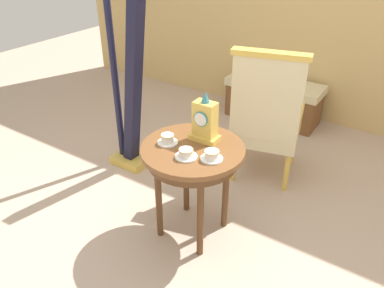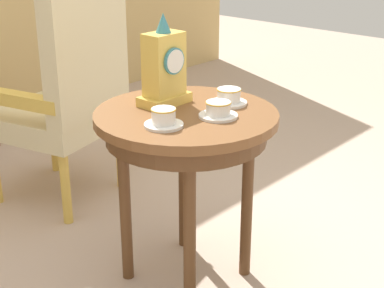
% 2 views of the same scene
% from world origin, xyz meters
% --- Properties ---
extents(ground_plane, '(10.00, 10.00, 0.00)m').
position_xyz_m(ground_plane, '(0.00, 0.00, 0.00)').
color(ground_plane, '#BCA38E').
extents(side_table, '(0.66, 0.66, 0.69)m').
position_xyz_m(side_table, '(0.07, -0.03, 0.60)').
color(side_table, brown).
rests_on(side_table, ground).
extents(teacup_left, '(0.13, 0.13, 0.06)m').
position_xyz_m(teacup_left, '(-0.09, -0.08, 0.72)').
color(teacup_left, white).
rests_on(teacup_left, side_table).
extents(teacup_right, '(0.14, 0.14, 0.06)m').
position_xyz_m(teacup_right, '(0.10, -0.16, 0.71)').
color(teacup_right, white).
rests_on(teacup_right, side_table).
extents(teacup_center, '(0.14, 0.14, 0.06)m').
position_xyz_m(teacup_center, '(0.25, -0.09, 0.72)').
color(teacup_center, white).
rests_on(teacup_center, side_table).
extents(mantel_clock, '(0.19, 0.11, 0.34)m').
position_xyz_m(mantel_clock, '(0.09, 0.09, 0.82)').
color(mantel_clock, gold).
rests_on(mantel_clock, side_table).
extents(armchair, '(0.65, 0.64, 1.14)m').
position_xyz_m(armchair, '(0.21, 0.83, 0.59)').
color(armchair, beige).
rests_on(armchair, ground).
extents(harp, '(0.40, 0.24, 1.71)m').
position_xyz_m(harp, '(-0.84, 0.40, 0.69)').
color(harp, gold).
rests_on(harp, ground).
extents(window_bench, '(1.02, 0.40, 0.44)m').
position_xyz_m(window_bench, '(-0.17, 1.95, 0.22)').
color(window_bench, beige).
rests_on(window_bench, ground).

